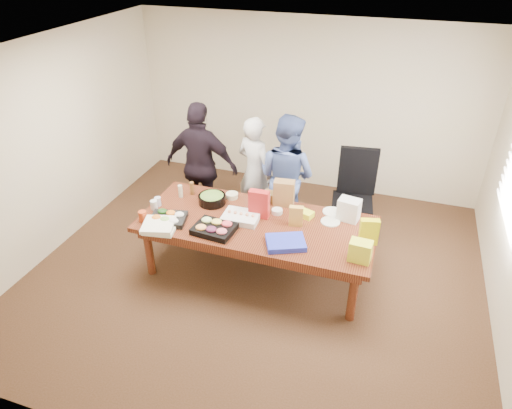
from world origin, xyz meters
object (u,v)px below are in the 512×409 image
(sheet_cake, at_px, (241,217))
(salad_bowl, at_px, (212,199))
(office_chair, at_px, (352,201))
(conference_table, at_px, (257,247))
(person_center, at_px, (255,172))
(person_right, at_px, (286,177))

(sheet_cake, distance_m, salad_bowl, 0.54)
(office_chair, xyz_separation_m, sheet_cake, (-1.19, -1.10, 0.17))
(conference_table, relative_size, person_center, 1.73)
(person_right, bearing_deg, salad_bowl, 63.85)
(office_chair, distance_m, sheet_cake, 1.63)
(sheet_cake, height_order, salad_bowl, salad_bowl)
(office_chair, bearing_deg, salad_bowl, -160.31)
(conference_table, relative_size, office_chair, 2.29)
(person_center, bearing_deg, conference_table, 132.40)
(sheet_cake, bearing_deg, person_right, 72.57)
(person_center, bearing_deg, office_chair, -158.47)
(conference_table, xyz_separation_m, person_center, (-0.40, 1.12, 0.43))
(person_center, distance_m, person_right, 0.51)
(sheet_cake, xyz_separation_m, salad_bowl, (-0.48, 0.25, 0.02))
(person_center, xyz_separation_m, salad_bowl, (-0.28, -0.89, -0.00))
(sheet_cake, bearing_deg, salad_bowl, 151.17)
(conference_table, bearing_deg, person_center, 109.55)
(person_right, distance_m, sheet_cake, 1.05)
(person_right, relative_size, salad_bowl, 5.07)
(person_right, bearing_deg, sheet_cake, 93.40)
(person_center, xyz_separation_m, sheet_cake, (0.21, -1.14, -0.02))
(conference_table, distance_m, person_right, 1.12)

